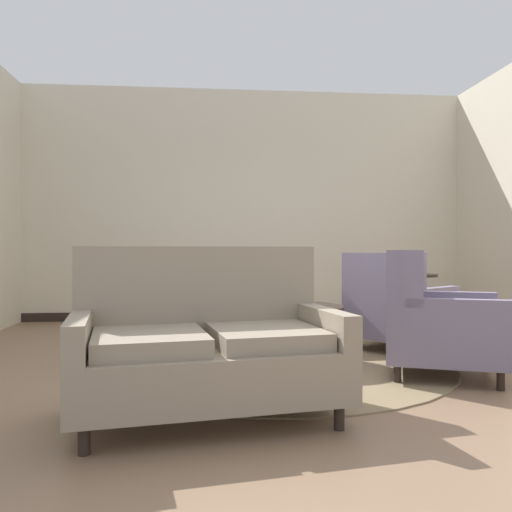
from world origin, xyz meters
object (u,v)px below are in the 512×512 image
at_px(settee, 206,348).
at_px(armchair_far_left, 433,322).
at_px(porcelain_vase, 294,286).
at_px(armchair_beside_settee, 265,302).
at_px(armchair_near_window, 172,315).
at_px(armchair_back_corner, 396,309).
at_px(coffee_table, 293,316).
at_px(side_table, 414,301).

xyz_separation_m(settee, armchair_far_left, (1.77, 0.83, 0.01)).
xyz_separation_m(porcelain_vase, armchair_beside_settee, (-0.13, 1.07, -0.24)).
bearing_deg(armchair_near_window, armchair_back_corner, 96.99).
bearing_deg(coffee_table, side_table, 31.80).
distance_m(armchair_far_left, armchair_near_window, 2.20).
bearing_deg(side_table, porcelain_vase, -148.58).
height_order(armchair_near_window, armchair_back_corner, armchair_near_window).
bearing_deg(coffee_table, armchair_near_window, 169.44).
distance_m(armchair_near_window, side_table, 2.61).
relative_size(porcelain_vase, settee, 0.24).
height_order(settee, side_table, settee).
xyz_separation_m(coffee_table, side_table, (1.46, 0.91, 0.03)).
distance_m(armchair_beside_settee, armchair_back_corner, 1.37).
bearing_deg(coffee_table, porcelain_vase, 59.78).
distance_m(coffee_table, armchair_near_window, 1.07).
distance_m(coffee_table, armchair_far_left, 1.16).
bearing_deg(settee, coffee_table, 51.71).
xyz_separation_m(settee, side_table, (2.21, 2.28, 0.03)).
height_order(settee, armchair_far_left, settee).
relative_size(coffee_table, porcelain_vase, 2.18).
height_order(armchair_near_window, side_table, armchair_near_window).
relative_size(settee, side_table, 2.25).
relative_size(settee, armchair_near_window, 1.70).
height_order(porcelain_vase, armchair_beside_settee, armchair_beside_settee).
distance_m(armchair_far_left, armchair_back_corner, 1.03).
height_order(porcelain_vase, side_table, porcelain_vase).
bearing_deg(porcelain_vase, coffee_table, -120.22).
height_order(settee, armchair_near_window, settee).
distance_m(coffee_table, settee, 1.56).
distance_m(coffee_table, armchair_beside_settee, 1.10).
bearing_deg(porcelain_vase, settee, -118.64).
distance_m(porcelain_vase, settee, 1.61).
bearing_deg(porcelain_vase, armchair_near_window, 170.64).
distance_m(armchair_beside_settee, armchair_far_left, 1.99).
bearing_deg(settee, porcelain_vase, 51.68).
bearing_deg(armchair_far_left, armchair_beside_settee, 55.60).
bearing_deg(porcelain_vase, armchair_beside_settee, 96.84).
relative_size(porcelain_vase, armchair_beside_settee, 0.40).
height_order(coffee_table, armchair_near_window, armchair_near_window).
xyz_separation_m(settee, armchair_beside_settee, (0.63, 2.46, 0.02)).
height_order(coffee_table, settee, settee).
bearing_deg(coffee_table, armchair_back_corner, 23.50).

